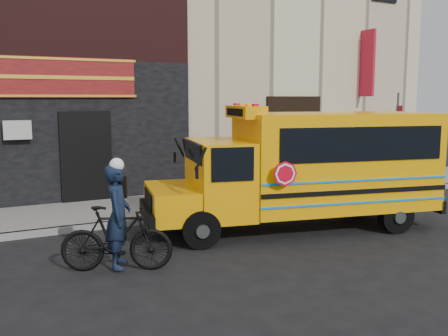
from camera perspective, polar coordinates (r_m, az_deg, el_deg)
The scene contains 8 objects.
ground at distance 11.34m, azimuth 6.85°, elevation -7.88°, with size 120.00×120.00×0.00m, color black.
curb at distance 13.49m, azimuth 0.69°, elevation -4.92°, with size 40.00×0.20×0.15m, color gray.
sidewalk at distance 14.80m, azimuth -2.00°, elevation -3.76°, with size 40.00×3.00×0.15m, color slate.
building at distance 20.64m, azimuth -9.98°, elevation 16.34°, with size 20.00×10.70×12.00m.
school_bus at distance 11.95m, azimuth 9.67°, elevation 0.28°, with size 7.19×3.49×2.92m.
sign_pole at distance 16.91m, azimuth 19.12°, elevation 3.16°, with size 0.07×0.29×3.26m.
bicycle at distance 9.21m, azimuth -12.17°, elevation -7.89°, with size 0.56×1.99×1.20m, color black.
cyclist at distance 9.21m, azimuth -12.00°, elevation -5.69°, with size 0.69×0.45×1.88m, color black.
Camera 1 is at (-6.10, -9.05, 3.09)m, focal length 40.00 mm.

